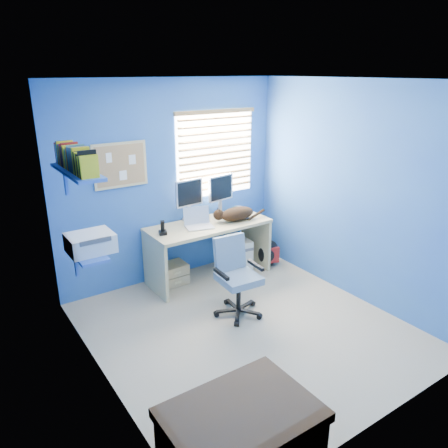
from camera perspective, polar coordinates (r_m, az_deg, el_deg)
floor at (r=4.74m, az=2.99°, el=-13.46°), size 3.00×3.20×0.00m
ceiling at (r=3.98m, az=3.65°, el=18.35°), size 3.00×3.20×0.00m
wall_back at (r=5.50m, az=-6.90°, el=5.40°), size 3.00×0.01×2.50m
wall_front at (r=3.17m, az=21.18°, el=-6.67°), size 3.00×0.01×2.50m
wall_left at (r=3.54m, az=-16.43°, el=-3.35°), size 0.01×3.20×2.50m
wall_right at (r=5.21m, az=16.57°, el=3.92°), size 0.01×3.20×2.50m
desk at (r=5.65m, az=-1.99°, el=-3.52°), size 1.57×0.65×0.74m
laptop at (r=5.36m, az=-3.27°, el=0.66°), size 0.38×0.33×0.22m
monitor_left at (r=5.58m, az=-4.64°, el=3.13°), size 0.41×0.16×0.54m
monitor_right at (r=5.80m, az=-0.51°, el=3.82°), size 0.41×0.18×0.54m
phone at (r=5.19m, az=-8.03°, el=-0.44°), size 0.12×0.13×0.17m
mug at (r=5.85m, az=1.59°, el=1.72°), size 0.10×0.09×0.10m
cd_spindle at (r=5.97m, az=1.89°, el=1.92°), size 0.13×0.13×0.07m
cat at (r=5.62m, az=1.74°, el=1.35°), size 0.53×0.37×0.17m
tower_pc at (r=5.93m, az=1.97°, el=-3.86°), size 0.24×0.46×0.45m
drawer_boxes at (r=5.61m, az=-6.74°, el=-6.44°), size 0.35×0.28×0.27m
yellow_book at (r=5.75m, az=2.00°, el=-5.78°), size 0.03×0.17×0.24m
backpack at (r=6.08m, az=5.84°, el=-3.76°), size 0.38×0.33×0.37m
bed_corner at (r=3.29m, az=2.24°, el=-26.14°), size 0.96×0.68×0.46m
office_chair at (r=4.86m, az=1.64°, el=-8.13°), size 0.54×0.54×0.87m
window_blinds at (r=5.73m, az=-1.03°, el=9.18°), size 1.15×0.05×1.10m
corkboard at (r=5.16m, az=-13.39°, el=7.49°), size 0.64×0.02×0.52m
wall_shelves at (r=4.21m, az=-18.03°, el=2.74°), size 0.42×0.90×1.05m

